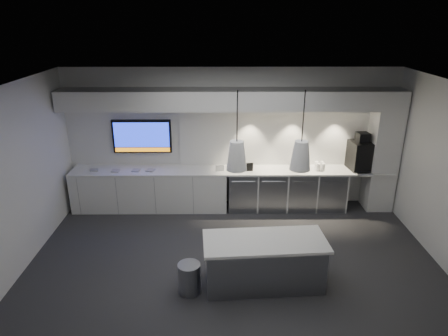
{
  "coord_description": "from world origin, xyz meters",
  "views": [
    {
      "loc": [
        -0.2,
        -5.74,
        3.98
      ],
      "look_at": [
        -0.16,
        1.1,
        1.35
      ],
      "focal_mm": 32.0,
      "sensor_mm": 36.0,
      "label": 1
    }
  ],
  "objects_px": {
    "wall_tv": "(142,136)",
    "coffee_machine": "(361,154)",
    "island": "(264,262)",
    "bin": "(189,278)"
  },
  "relations": [
    {
      "from": "wall_tv",
      "to": "bin",
      "type": "xyz_separation_m",
      "value": [
        1.21,
        -3.13,
        -1.32
      ]
    },
    {
      "from": "island",
      "to": "wall_tv",
      "type": "bearing_deg",
      "value": 124.56
    },
    {
      "from": "wall_tv",
      "to": "coffee_machine",
      "type": "height_order",
      "value": "wall_tv"
    },
    {
      "from": "bin",
      "to": "coffee_machine",
      "type": "distance_m",
      "value": 4.59
    },
    {
      "from": "wall_tv",
      "to": "bin",
      "type": "height_order",
      "value": "wall_tv"
    },
    {
      "from": "island",
      "to": "bin",
      "type": "height_order",
      "value": "island"
    },
    {
      "from": "coffee_machine",
      "to": "bin",
      "type": "bearing_deg",
      "value": -147.07
    },
    {
      "from": "island",
      "to": "bin",
      "type": "distance_m",
      "value": 1.18
    },
    {
      "from": "island",
      "to": "bin",
      "type": "xyz_separation_m",
      "value": [
        -1.15,
        -0.18,
        -0.16
      ]
    },
    {
      "from": "island",
      "to": "bin",
      "type": "bearing_deg",
      "value": -174.94
    }
  ]
}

